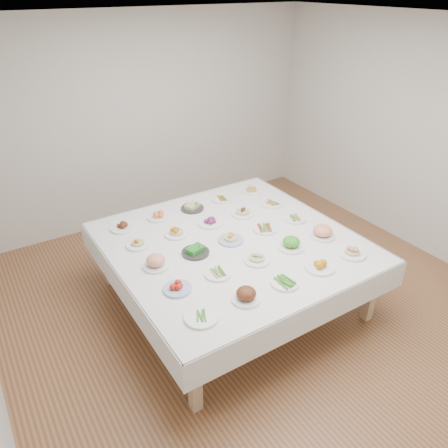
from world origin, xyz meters
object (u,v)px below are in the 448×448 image
dish_12 (231,236)px  dish_24 (252,188)px  display_table (232,246)px  dish_0 (201,316)px

dish_12 → dish_24: size_ratio=1.09×
display_table → dish_0: size_ratio=8.92×
dish_0 → dish_24: size_ratio=1.14×
dish_12 → dish_24: dish_12 is taller
dish_0 → dish_24: bearing=44.9°
display_table → dish_12: 0.13m
dish_12 → dish_24: (0.86, 0.84, -0.01)m
dish_24 → dish_0: bearing=-135.1°
display_table → dish_12: bearing=141.5°
dish_0 → dish_12: size_ratio=1.05×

